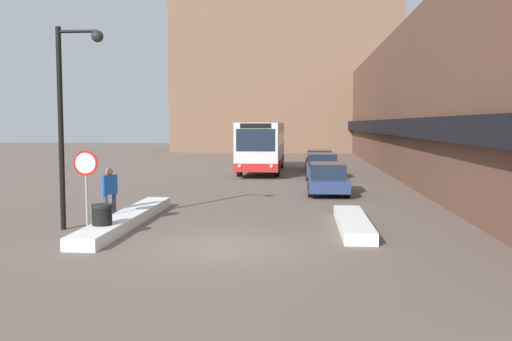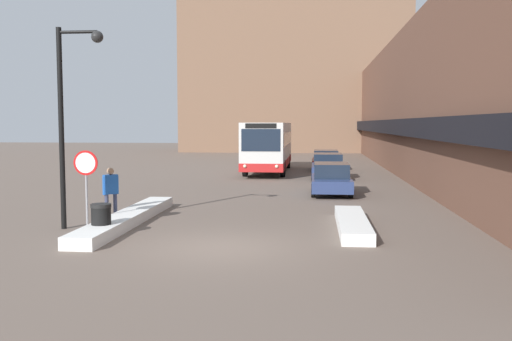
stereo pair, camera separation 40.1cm
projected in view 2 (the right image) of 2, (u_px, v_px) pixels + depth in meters
The scene contains 13 objects.
ground_plane at pixel (221, 248), 14.91m from camera, with size 160.00×160.00×0.00m, color #66564C.
building_row_right at pixel (431, 106), 37.32m from camera, with size 5.50×60.00×8.87m.
building_backdrop_far at pixel (295, 72), 66.44m from camera, with size 26.00×8.00×18.53m.
snow_bank_left at pixel (128, 218), 18.49m from camera, with size 0.90×8.20×0.35m.
snow_bank_right at pixel (352, 223), 17.56m from camera, with size 0.90×5.25×0.35m.
city_bus at pixel (269, 145), 38.18m from camera, with size 2.60×11.16×3.30m.
parked_car_front at pixel (331, 179), 26.29m from camera, with size 1.83×4.38×1.42m.
parked_car_middle at pixel (328, 166), 33.61m from camera, with size 1.91×4.32×1.49m.
parked_car_back at pixel (326, 160), 39.68m from camera, with size 1.91×4.37×1.40m.
stop_sign at pixel (86, 172), 17.37m from camera, with size 0.76×0.08×2.43m.
street_lamp at pixel (70, 105), 17.28m from camera, with size 1.46×0.36×6.13m.
pedestrian at pixel (111, 188), 19.24m from camera, with size 0.49×0.49×1.76m.
trash_bin at pixel (101, 220), 16.34m from camera, with size 0.59×0.59×0.95m.
Camera 2 is at (2.43, -14.53, 3.24)m, focal length 40.00 mm.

